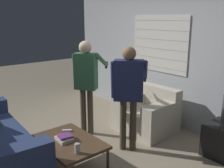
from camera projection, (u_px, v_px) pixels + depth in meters
ground_plane at (76, 152)px, 3.98m from camera, size 16.00×16.00×0.00m
wall_back at (165, 56)px, 4.94m from camera, size 5.20×0.08×2.55m
armchair_beige at (147, 114)px, 4.69m from camera, size 0.95×0.82×0.78m
coffee_table at (69, 143)px, 3.48m from camera, size 0.99×0.68×0.41m
person_left_standing at (86, 77)px, 4.40m from camera, size 0.47×0.77×1.62m
person_right_standing at (129, 87)px, 3.84m from camera, size 0.50×0.76×1.59m
book_stack at (64, 138)px, 3.47m from camera, size 0.25×0.21×0.07m
soda_can at (77, 148)px, 3.14m from camera, size 0.07×0.07×0.13m
spare_remote at (67, 131)px, 3.75m from camera, size 0.11×0.13×0.02m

